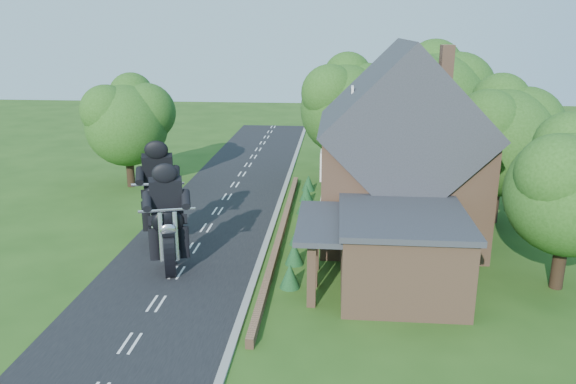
# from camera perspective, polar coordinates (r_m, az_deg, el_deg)

# --- Properties ---
(ground) EXTENTS (120.00, 120.00, 0.00)m
(ground) POSITION_cam_1_polar(r_m,az_deg,el_deg) (26.49, -11.23, -8.07)
(ground) COLOR #254914
(ground) RESTS_ON ground
(road) EXTENTS (7.00, 80.00, 0.02)m
(road) POSITION_cam_1_polar(r_m,az_deg,el_deg) (26.49, -11.24, -8.06)
(road) COLOR black
(road) RESTS_ON ground
(kerb) EXTENTS (0.30, 80.00, 0.12)m
(kerb) POSITION_cam_1_polar(r_m,az_deg,el_deg) (25.72, -3.32, -8.39)
(kerb) COLOR gray
(kerb) RESTS_ON ground
(garden_wall) EXTENTS (0.30, 22.00, 0.40)m
(garden_wall) POSITION_cam_1_polar(r_m,az_deg,el_deg) (30.17, -0.74, -4.23)
(garden_wall) COLOR #885F45
(garden_wall) RESTS_ON ground
(house) EXTENTS (9.54, 8.64, 10.24)m
(house) POSITION_cam_1_polar(r_m,az_deg,el_deg) (29.98, 11.31, 3.59)
(house) COLOR #885F45
(house) RESTS_ON ground
(annex) EXTENTS (7.05, 5.94, 3.44)m
(annex) POSITION_cam_1_polar(r_m,az_deg,el_deg) (24.21, 11.13, -5.92)
(annex) COLOR #885F45
(annex) RESTS_ON ground
(tree_house_right) EXTENTS (6.51, 6.00, 8.40)m
(tree_house_right) POSITION_cam_1_polar(r_m,az_deg,el_deg) (33.57, 21.48, 5.59)
(tree_house_right) COLOR black
(tree_house_right) RESTS_ON ground
(tree_behind_house) EXTENTS (7.81, 7.20, 10.08)m
(tree_behind_house) POSITION_cam_1_polar(r_m,az_deg,el_deg) (40.11, 15.28, 9.26)
(tree_behind_house) COLOR black
(tree_behind_house) RESTS_ON ground
(tree_behind_left) EXTENTS (6.94, 6.40, 9.16)m
(tree_behind_left) POSITION_cam_1_polar(r_m,az_deg,el_deg) (40.54, 6.49, 9.10)
(tree_behind_left) COLOR black
(tree_behind_left) RESTS_ON ground
(tree_far_road) EXTENTS (6.08, 5.60, 7.84)m
(tree_far_road) POSITION_cam_1_polar(r_m,az_deg,el_deg) (40.20, -15.57, 7.26)
(tree_far_road) COLOR black
(tree_far_road) RESTS_ON ground
(shrub_a) EXTENTS (0.90, 0.90, 1.10)m
(shrub_a) POSITION_cam_1_polar(r_m,az_deg,el_deg) (24.44, 0.19, -8.49)
(shrub_a) COLOR #133B1B
(shrub_a) RESTS_ON ground
(shrub_b) EXTENTS (0.90, 0.90, 1.10)m
(shrub_b) POSITION_cam_1_polar(r_m,az_deg,el_deg) (26.72, 0.65, -6.24)
(shrub_b) COLOR #133B1B
(shrub_b) RESTS_ON ground
(shrub_c) EXTENTS (0.90, 0.90, 1.10)m
(shrub_c) POSITION_cam_1_polar(r_m,az_deg,el_deg) (29.03, 1.03, -4.34)
(shrub_c) COLOR #133B1B
(shrub_c) RESTS_ON ground
(shrub_d) EXTENTS (0.90, 0.90, 1.10)m
(shrub_d) POSITION_cam_1_polar(r_m,az_deg,el_deg) (33.75, 1.63, -1.33)
(shrub_d) COLOR #133B1B
(shrub_d) RESTS_ON ground
(shrub_e) EXTENTS (0.90, 0.90, 1.10)m
(shrub_e) POSITION_cam_1_polar(r_m,az_deg,el_deg) (36.13, 1.87, -0.12)
(shrub_e) COLOR #133B1B
(shrub_e) RESTS_ON ground
(shrub_f) EXTENTS (0.90, 0.90, 1.10)m
(shrub_f) POSITION_cam_1_polar(r_m,az_deg,el_deg) (38.53, 2.08, 0.93)
(shrub_f) COLOR #133B1B
(shrub_f) RESTS_ON ground
(motorcycle_lead) EXTENTS (0.88, 1.71, 1.55)m
(motorcycle_lead) POSITION_cam_1_polar(r_m,az_deg,el_deg) (26.40, -11.88, -6.38)
(motorcycle_lead) COLOR black
(motorcycle_lead) RESTS_ON ground
(motorcycle_follow) EXTENTS (0.82, 1.81, 1.63)m
(motorcycle_follow) POSITION_cam_1_polar(r_m,az_deg,el_deg) (29.95, -12.70, -3.55)
(motorcycle_follow) COLOR black
(motorcycle_follow) RESTS_ON ground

